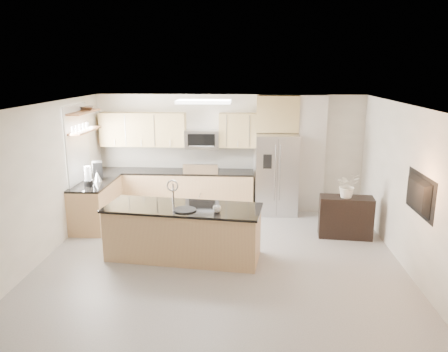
# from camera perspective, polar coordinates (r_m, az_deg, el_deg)

# --- Properties ---
(floor) EXTENTS (6.50, 6.50, 0.00)m
(floor) POSITION_cam_1_polar(r_m,az_deg,el_deg) (7.29, -0.59, -11.81)
(floor) COLOR #A8A4A0
(floor) RESTS_ON ground
(ceiling) EXTENTS (6.00, 6.50, 0.02)m
(ceiling) POSITION_cam_1_polar(r_m,az_deg,el_deg) (6.59, -0.65, 9.01)
(ceiling) COLOR white
(ceiling) RESTS_ON wall_back
(wall_back) EXTENTS (6.00, 0.02, 2.60)m
(wall_back) POSITION_cam_1_polar(r_m,az_deg,el_deg) (9.99, 0.72, 3.15)
(wall_back) COLOR white
(wall_back) RESTS_ON floor
(wall_front) EXTENTS (6.00, 0.02, 2.60)m
(wall_front) POSITION_cam_1_polar(r_m,az_deg,el_deg) (3.82, -4.24, -15.30)
(wall_front) COLOR white
(wall_front) RESTS_ON floor
(wall_left) EXTENTS (0.02, 6.50, 2.60)m
(wall_left) POSITION_cam_1_polar(r_m,az_deg,el_deg) (7.65, -23.66, -1.39)
(wall_left) COLOR white
(wall_left) RESTS_ON floor
(wall_right) EXTENTS (0.02, 6.50, 2.60)m
(wall_right) POSITION_cam_1_polar(r_m,az_deg,el_deg) (7.26, 23.73, -2.16)
(wall_right) COLOR white
(wall_right) RESTS_ON floor
(back_counter) EXTENTS (3.55, 0.66, 1.44)m
(back_counter) POSITION_cam_1_polar(r_m,az_deg,el_deg) (10.00, -6.41, -1.79)
(back_counter) COLOR tan
(back_counter) RESTS_ON floor
(left_counter) EXTENTS (0.66, 1.50, 0.92)m
(left_counter) POSITION_cam_1_polar(r_m,az_deg,el_deg) (9.37, -16.33, -3.44)
(left_counter) COLOR tan
(left_counter) RESTS_ON floor
(range) EXTENTS (0.76, 0.64, 1.14)m
(range) POSITION_cam_1_polar(r_m,az_deg,el_deg) (9.91, -2.86, -1.88)
(range) COLOR black
(range) RESTS_ON floor
(upper_cabinets) EXTENTS (3.50, 0.33, 0.75)m
(upper_cabinets) POSITION_cam_1_polar(r_m,az_deg,el_deg) (9.89, -6.92, 6.02)
(upper_cabinets) COLOR tan
(upper_cabinets) RESTS_ON wall_back
(microwave) EXTENTS (0.76, 0.40, 0.40)m
(microwave) POSITION_cam_1_polar(r_m,az_deg,el_deg) (9.78, -2.86, 4.86)
(microwave) COLOR #B4B4B7
(microwave) RESTS_ON upper_cabinets
(refrigerator) EXTENTS (0.92, 0.78, 1.78)m
(refrigerator) POSITION_cam_1_polar(r_m,az_deg,el_deg) (9.71, 6.86, 0.27)
(refrigerator) COLOR #B4B4B7
(refrigerator) RESTS_ON floor
(partition_column) EXTENTS (0.60, 0.30, 2.60)m
(partition_column) POSITION_cam_1_polar(r_m,az_deg,el_deg) (9.92, 11.25, 2.81)
(partition_column) COLOR beige
(partition_column) RESTS_ON floor
(window) EXTENTS (0.04, 1.15, 1.65)m
(window) POSITION_cam_1_polar(r_m,az_deg,el_deg) (9.21, -18.60, 3.72)
(window) COLOR white
(window) RESTS_ON wall_left
(shelf_lower) EXTENTS (0.30, 1.20, 0.04)m
(shelf_lower) POSITION_cam_1_polar(r_m,az_deg,el_deg) (9.21, -17.78, 5.67)
(shelf_lower) COLOR brown
(shelf_lower) RESTS_ON wall_left
(shelf_upper) EXTENTS (0.30, 1.20, 0.04)m
(shelf_upper) POSITION_cam_1_polar(r_m,az_deg,el_deg) (9.17, -17.95, 7.96)
(shelf_upper) COLOR brown
(shelf_upper) RESTS_ON wall_left
(ceiling_fixture) EXTENTS (1.00, 0.50, 0.06)m
(ceiling_fixture) POSITION_cam_1_polar(r_m,az_deg,el_deg) (8.22, -2.65, 9.68)
(ceiling_fixture) COLOR white
(ceiling_fixture) RESTS_ON ceiling
(island) EXTENTS (2.71, 1.25, 1.33)m
(island) POSITION_cam_1_polar(r_m,az_deg,el_deg) (7.52, -5.32, -7.28)
(island) COLOR tan
(island) RESTS_ON floor
(credenza) EXTENTS (1.03, 0.51, 0.80)m
(credenza) POSITION_cam_1_polar(r_m,az_deg,el_deg) (8.69, 15.59, -5.18)
(credenza) COLOR black
(credenza) RESTS_ON floor
(cup) EXTENTS (0.14, 0.14, 0.10)m
(cup) POSITION_cam_1_polar(r_m,az_deg,el_deg) (7.06, -0.94, -4.33)
(cup) COLOR white
(cup) RESTS_ON island
(platter) EXTENTS (0.40, 0.40, 0.02)m
(platter) POSITION_cam_1_polar(r_m,az_deg,el_deg) (7.17, -5.14, -4.42)
(platter) COLOR black
(platter) RESTS_ON island
(blender) EXTENTS (0.17, 0.17, 0.40)m
(blender) POSITION_cam_1_polar(r_m,az_deg,el_deg) (8.90, -17.33, -0.19)
(blender) COLOR black
(blender) RESTS_ON left_counter
(kettle) EXTENTS (0.18, 0.18, 0.23)m
(kettle) POSITION_cam_1_polar(r_m,az_deg,el_deg) (9.23, -16.22, -0.08)
(kettle) COLOR #B4B4B7
(kettle) RESTS_ON left_counter
(coffee_maker) EXTENTS (0.27, 0.29, 0.36)m
(coffee_maker) POSITION_cam_1_polar(r_m,az_deg,el_deg) (9.43, -16.22, 0.67)
(coffee_maker) COLOR black
(coffee_maker) RESTS_ON left_counter
(bowl) EXTENTS (0.50, 0.50, 0.10)m
(bowl) POSITION_cam_1_polar(r_m,az_deg,el_deg) (9.40, -17.43, 8.54)
(bowl) COLOR #B4B4B7
(bowl) RESTS_ON shelf_upper
(flower_vase) EXTENTS (0.79, 0.74, 0.71)m
(flower_vase) POSITION_cam_1_polar(r_m,az_deg,el_deg) (8.47, 15.87, -0.40)
(flower_vase) COLOR white
(flower_vase) RESTS_ON credenza
(television) EXTENTS (0.14, 1.08, 0.62)m
(television) POSITION_cam_1_polar(r_m,az_deg,el_deg) (7.04, 23.62, -2.21)
(television) COLOR black
(television) RESTS_ON wall_right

